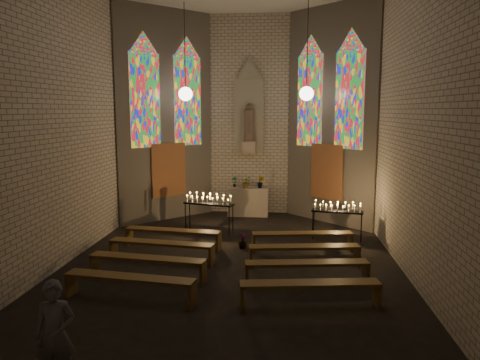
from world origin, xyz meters
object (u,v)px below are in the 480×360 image
(votive_stand_left, at_px, (209,201))
(visitor, at_px, (55,335))
(aisle_flower_pot, at_px, (243,241))
(altar, at_px, (248,202))
(votive_stand_right, at_px, (337,209))

(votive_stand_left, height_order, visitor, visitor)
(aisle_flower_pot, relative_size, visitor, 0.27)
(aisle_flower_pot, bearing_deg, visitor, -106.32)
(aisle_flower_pot, bearing_deg, altar, 92.13)
(votive_stand_right, bearing_deg, votive_stand_left, -176.27)
(votive_stand_left, bearing_deg, visitor, -79.14)
(visitor, bearing_deg, altar, 68.04)
(aisle_flower_pot, xyz_separation_m, votive_stand_left, (-1.16, 1.55, 0.77))
(altar, distance_m, visitor, 10.73)
(votive_stand_right, bearing_deg, aisle_flower_pot, -146.76)
(votive_stand_right, height_order, visitor, visitor)
(aisle_flower_pot, distance_m, visitor, 6.88)
(votive_stand_left, height_order, votive_stand_right, votive_stand_left)
(altar, distance_m, votive_stand_right, 4.03)
(altar, relative_size, visitor, 0.94)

